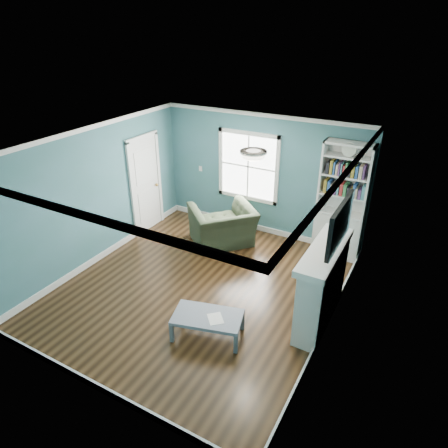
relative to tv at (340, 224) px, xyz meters
The scene contains 13 objects.
floor 2.80m from the tv, behind, with size 5.00×5.00×0.00m, color black.
room_walls 2.21m from the tv, behind, with size 5.00×5.00×5.00m.
trim 2.26m from the tv, behind, with size 4.50×5.00×2.60m.
window 3.40m from the tv, 137.57° to the left, with size 1.40×0.06×1.50m.
bookshelf 2.29m from the tv, 101.57° to the left, with size 0.90×0.35×2.31m.
fireplace 1.10m from the tv, behind, with size 0.44×1.58×1.30m.
tv is the anchor object (origin of this frame).
door 4.63m from the tv, 164.80° to the left, with size 0.12×0.98×2.17m.
ceiling_fixture 1.54m from the tv, behind, with size 0.38×0.38×0.15m.
light_switch 4.38m from the tv, 148.30° to the left, with size 0.08×0.01×0.12m, color white.
recliner 3.21m from the tv, 152.03° to the left, with size 1.24×0.81×1.09m, color black.
coffee_table 2.33m from the tv, 142.09° to the right, with size 1.12×0.80×0.37m.
paper_sheet 2.22m from the tv, 139.33° to the right, with size 0.20×0.26×0.00m, color white.
Camera 1 is at (3.16, -4.83, 4.23)m, focal length 32.00 mm.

